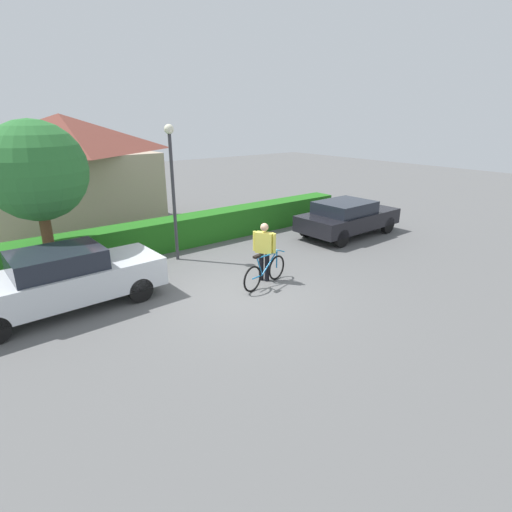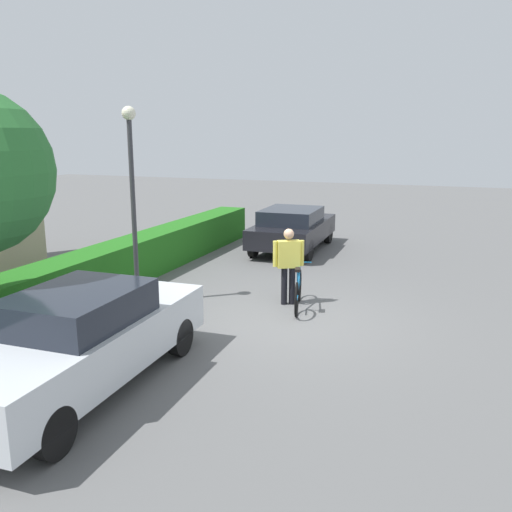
% 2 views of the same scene
% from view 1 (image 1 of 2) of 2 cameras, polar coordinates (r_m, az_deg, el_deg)
% --- Properties ---
extents(ground_plane, '(60.00, 60.00, 0.00)m').
position_cam_1_polar(ground_plane, '(10.29, -1.88, -5.45)').
color(ground_plane, '#5B5B5B').
extents(hedge_row, '(15.72, 0.90, 1.02)m').
position_cam_1_polar(hedge_row, '(13.85, -13.21, 2.87)').
color(hedge_row, '#21681A').
rests_on(hedge_row, ground).
extents(house_distant, '(6.41, 4.81, 4.38)m').
position_cam_1_polar(house_distant, '(17.65, -25.21, 10.78)').
color(house_distant, tan).
rests_on(house_distant, ground).
extents(parked_car_near, '(4.53, 1.74, 1.46)m').
position_cam_1_polar(parked_car_near, '(10.25, -25.81, -3.03)').
color(parked_car_near, silver).
rests_on(parked_car_near, ground).
extents(parked_car_far, '(4.13, 1.93, 1.32)m').
position_cam_1_polar(parked_car_far, '(15.52, 12.82, 5.41)').
color(parked_car_far, black).
rests_on(parked_car_far, ground).
extents(bicycle, '(1.71, 0.59, 0.94)m').
position_cam_1_polar(bicycle, '(10.67, 1.28, -2.25)').
color(bicycle, black).
rests_on(bicycle, ground).
extents(person_rider, '(0.40, 0.59, 1.62)m').
position_cam_1_polar(person_rider, '(10.81, 1.18, 1.19)').
color(person_rider, black).
rests_on(person_rider, ground).
extents(street_lamp, '(0.28, 0.28, 4.08)m').
position_cam_1_polar(street_lamp, '(12.36, -11.80, 11.20)').
color(street_lamp, '#38383D').
rests_on(street_lamp, ground).
extents(tree_kerbside, '(2.52, 2.52, 4.25)m').
position_cam_1_polar(tree_kerbside, '(11.74, -28.72, 10.43)').
color(tree_kerbside, brown).
rests_on(tree_kerbside, ground).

